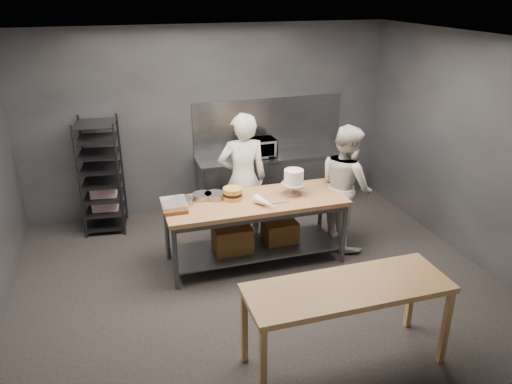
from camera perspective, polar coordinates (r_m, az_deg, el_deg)
ground at (r=6.61m, az=-0.07°, el=-9.85°), size 6.00×6.00×0.00m
back_wall at (r=8.25m, az=-5.25°, el=8.20°), size 6.00×0.04×3.00m
work_table at (r=6.74m, az=-0.23°, el=-3.54°), size 2.40×0.90×0.92m
near_counter at (r=4.96m, az=10.43°, el=-11.33°), size 2.00×0.70×0.90m
back_counter at (r=8.54m, az=2.04°, el=1.39°), size 2.60×0.60×0.90m
splashback_panel at (r=8.52m, az=1.45°, el=7.73°), size 2.60×0.02×0.90m
speed_rack at (r=7.90m, az=-17.21°, el=1.68°), size 0.68×0.72×1.75m
chef_behind at (r=7.15m, az=-1.51°, el=1.49°), size 0.74×0.51×1.94m
chef_right at (r=7.20m, az=10.23°, el=0.64°), size 0.74×0.91×1.79m
microwave at (r=8.25m, az=0.31°, el=5.06°), size 0.54×0.37×0.30m
frosted_cake_stand at (r=6.69m, az=4.33°, el=1.52°), size 0.34×0.34×0.35m
layer_cake at (r=6.57m, az=-2.68°, el=-0.19°), size 0.26×0.26×0.16m
cake_pans at (r=6.59m, az=-6.49°, el=-0.65°), size 0.72×0.35×0.07m
piping_bag at (r=6.34m, az=1.09°, el=-1.25°), size 0.26×0.40×0.12m
offset_spatula at (r=6.45m, az=1.90°, el=-1.35°), size 0.36×0.02×0.02m
pastry_clamshells at (r=6.37m, az=-9.34°, el=-1.50°), size 0.31×0.40×0.11m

